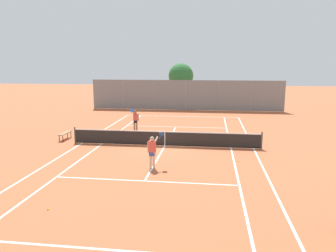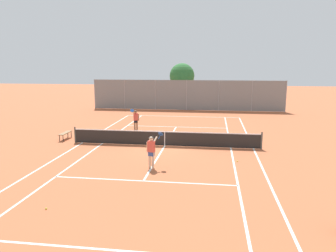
{
  "view_description": "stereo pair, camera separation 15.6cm",
  "coord_description": "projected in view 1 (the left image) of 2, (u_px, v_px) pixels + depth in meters",
  "views": [
    {
      "loc": [
        2.84,
        -19.95,
        5.12
      ],
      "look_at": [
        -0.0,
        1.5,
        1.0
      ],
      "focal_mm": 35.0,
      "sensor_mm": 36.0,
      "label": 1
    },
    {
      "loc": [
        3.0,
        -19.93,
        5.12
      ],
      "look_at": [
        -0.0,
        1.5,
        1.0
      ],
      "focal_mm": 35.0,
      "sensor_mm": 36.0,
      "label": 2
    }
  ],
  "objects": [
    {
      "name": "back_fence",
      "position": [
        186.0,
        95.0,
        36.49
      ],
      "size": [
        21.44,
        0.08,
        3.37
      ],
      "color": "gray",
      "rests_on": "ground"
    },
    {
      "name": "loose_tennis_ball_1",
      "position": [
        238.0,
        161.0,
        17.38
      ],
      "size": [
        0.07,
        0.07,
        0.07
      ],
      "primitive_type": "sphere",
      "color": "#D1DB33",
      "rests_on": "ground"
    },
    {
      "name": "court_line_markings",
      "position": [
        165.0,
        146.0,
        20.75
      ],
      "size": [
        11.1,
        23.9,
        0.01
      ],
      "color": "silver",
      "rests_on": "ground"
    },
    {
      "name": "tree_behind_left",
      "position": [
        181.0,
        76.0,
        39.7
      ],
      "size": [
        3.01,
        3.01,
        5.2
      ],
      "color": "brown",
      "rests_on": "ground"
    },
    {
      "name": "loose_tennis_ball_0",
      "position": [
        152.0,
        134.0,
        24.22
      ],
      "size": [
        0.07,
        0.07,
        0.07
      ],
      "primitive_type": "sphere",
      "color": "#D1DB33",
      "rests_on": "ground"
    },
    {
      "name": "ground_plane",
      "position": [
        165.0,
        146.0,
        20.75
      ],
      "size": [
        120.0,
        120.0,
        0.0
      ],
      "primitive_type": "plane",
      "color": "#B25B38"
    },
    {
      "name": "tennis_net",
      "position": [
        165.0,
        138.0,
        20.66
      ],
      "size": [
        12.0,
        0.1,
        1.07
      ],
      "color": "#474C47",
      "rests_on": "ground"
    },
    {
      "name": "player_near_side",
      "position": [
        152.0,
        150.0,
        16.21
      ],
      "size": [
        0.82,
        0.7,
        1.77
      ],
      "color": "beige",
      "rests_on": "ground"
    },
    {
      "name": "loose_tennis_ball_2",
      "position": [
        48.0,
        209.0,
        11.65
      ],
      "size": [
        0.07,
        0.07,
        0.07
      ],
      "primitive_type": "sphere",
      "color": "#D1DB33",
      "rests_on": "ground"
    },
    {
      "name": "player_far_left",
      "position": [
        135.0,
        119.0,
        25.27
      ],
      "size": [
        0.54,
        0.83,
        1.77
      ],
      "color": "#936B4C",
      "rests_on": "ground"
    },
    {
      "name": "courtside_bench",
      "position": [
        65.0,
        134.0,
        22.47
      ],
      "size": [
        0.36,
        1.5,
        0.47
      ],
      "color": "olive",
      "rests_on": "ground"
    }
  ]
}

